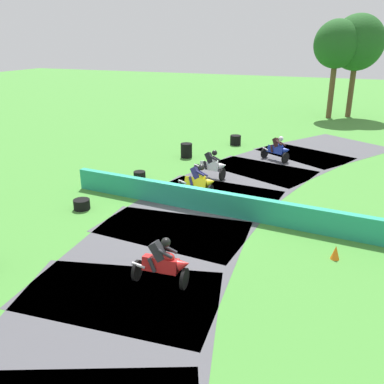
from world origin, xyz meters
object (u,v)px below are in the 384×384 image
at_px(motorcycle_fourth_red, 163,263).
at_px(tire_stack_mid_a, 186,150).
at_px(tire_stack_far, 82,204).
at_px(motorcycle_trailing_yellow, 198,181).
at_px(motorcycle_lead_blue, 277,149).
at_px(motorcycle_chase_white, 212,165).
at_px(traffic_cone, 335,253).
at_px(tire_stack_near, 235,140).
at_px(tire_stack_mid_b, 140,176).

relative_size(motorcycle_fourth_red, tire_stack_mid_a, 2.10).
bearing_deg(tire_stack_far, motorcycle_trailing_yellow, 40.81).
bearing_deg(motorcycle_lead_blue, tire_stack_mid_a, -165.13).
relative_size(motorcycle_chase_white, tire_stack_mid_a, 2.14).
bearing_deg(traffic_cone, tire_stack_near, 118.53).
bearing_deg(motorcycle_lead_blue, tire_stack_near, 140.89).
bearing_deg(motorcycle_fourth_red, motorcycle_trailing_yellow, 103.27).
bearing_deg(tire_stack_mid_a, tire_stack_far, -96.37).
bearing_deg(tire_stack_near, motorcycle_chase_white, -83.50).
bearing_deg(tire_stack_mid_b, motorcycle_lead_blue, 46.44).
xyz_separation_m(motorcycle_trailing_yellow, motorcycle_fourth_red, (1.60, -6.78, 0.03)).
bearing_deg(tire_stack_mid_a, motorcycle_chase_white, -48.89).
distance_m(motorcycle_trailing_yellow, tire_stack_near, 9.20).
height_order(tire_stack_near, tire_stack_mid_b, tire_stack_near).
distance_m(motorcycle_fourth_red, traffic_cone, 5.39).
xyz_separation_m(motorcycle_lead_blue, motorcycle_trailing_yellow, (-2.12, -6.60, -0.01)).
relative_size(motorcycle_trailing_yellow, tire_stack_mid_a, 2.13).
bearing_deg(traffic_cone, motorcycle_trailing_yellow, 148.82).
xyz_separation_m(motorcycle_trailing_yellow, tire_stack_far, (-3.71, -3.20, -0.43)).
xyz_separation_m(motorcycle_fourth_red, tire_stack_mid_b, (-4.93, 7.64, -0.46)).
relative_size(tire_stack_mid_a, tire_stack_mid_b, 1.41).
xyz_separation_m(motorcycle_lead_blue, tire_stack_far, (-5.83, -9.80, -0.44)).
relative_size(motorcycle_lead_blue, motorcycle_chase_white, 1.01).
relative_size(motorcycle_lead_blue, motorcycle_trailing_yellow, 1.02).
bearing_deg(motorcycle_chase_white, traffic_cone, -44.24).
bearing_deg(motorcycle_chase_white, motorcycle_fourth_red, -78.72).
bearing_deg(motorcycle_fourth_red, tire_stack_near, 99.27).
xyz_separation_m(motorcycle_chase_white, motorcycle_fourth_red, (1.83, -9.19, 0.02)).
bearing_deg(traffic_cone, motorcycle_lead_blue, 110.43).
height_order(motorcycle_chase_white, tire_stack_mid_a, motorcycle_chase_white).
height_order(tire_stack_near, traffic_cone, tire_stack_near).
xyz_separation_m(motorcycle_chase_white, tire_stack_mid_a, (-2.53, 2.90, -0.24)).
bearing_deg(traffic_cone, tire_stack_mid_b, 154.36).
bearing_deg(motorcycle_fourth_red, tire_stack_mid_b, 122.86).
height_order(tire_stack_far, traffic_cone, traffic_cone).
height_order(motorcycle_lead_blue, motorcycle_fourth_red, motorcycle_fourth_red).
height_order(motorcycle_fourth_red, tire_stack_near, motorcycle_fourth_red).
bearing_deg(motorcycle_lead_blue, motorcycle_fourth_red, -92.24).
height_order(motorcycle_chase_white, tire_stack_far, motorcycle_chase_white).
height_order(tire_stack_mid_b, tire_stack_far, same).
xyz_separation_m(tire_stack_far, traffic_cone, (9.62, -0.37, 0.02)).
xyz_separation_m(motorcycle_trailing_yellow, traffic_cone, (5.91, -3.58, -0.41)).
xyz_separation_m(motorcycle_chase_white, tire_stack_near, (-0.77, 6.73, -0.34)).
relative_size(tire_stack_mid_b, traffic_cone, 1.29).
relative_size(motorcycle_lead_blue, tire_stack_near, 2.56).
relative_size(motorcycle_lead_blue, tire_stack_mid_a, 2.16).
relative_size(motorcycle_chase_white, traffic_cone, 3.89).
relative_size(motorcycle_lead_blue, motorcycle_fourth_red, 1.03).
height_order(motorcycle_lead_blue, tire_stack_far, motorcycle_lead_blue).
bearing_deg(traffic_cone, tire_stack_far, 177.77).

